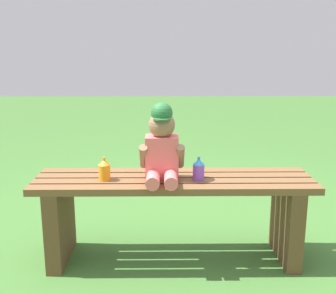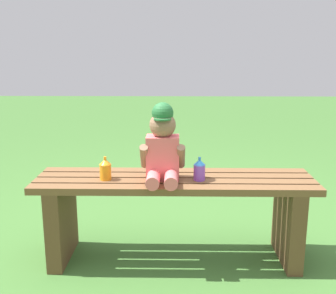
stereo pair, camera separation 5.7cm
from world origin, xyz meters
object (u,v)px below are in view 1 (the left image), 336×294
sippy_cup_left (104,169)px  sippy_cup_right (199,169)px  child_figure (162,147)px  park_bench (174,205)px

sippy_cup_left → sippy_cup_right: same height
child_figure → sippy_cup_left: size_ratio=3.26×
child_figure → sippy_cup_left: child_figure is taller
park_bench → sippy_cup_right: (0.13, -0.04, 0.22)m
park_bench → child_figure: (-0.06, -0.03, 0.33)m
park_bench → sippy_cup_left: 0.42m
child_figure → sippy_cup_left: 0.32m
park_bench → sippy_cup_left: sippy_cup_left is taller
child_figure → sippy_cup_right: bearing=-1.6°
child_figure → sippy_cup_right: size_ratio=3.26×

